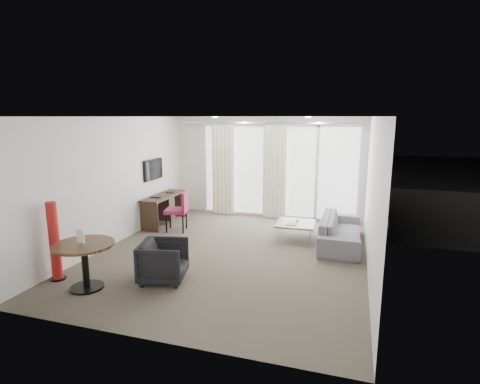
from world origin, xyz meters
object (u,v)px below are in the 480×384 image
(tub_armchair, at_px, (163,261))
(coffee_table, at_px, (295,231))
(round_table, at_px, (85,266))
(desk_chair, at_px, (176,211))
(red_lamp, at_px, (54,241))
(rattan_chair_b, at_px, (351,197))
(rattan_chair_a, at_px, (305,190))
(sofa, at_px, (341,231))
(desk, at_px, (164,209))

(tub_armchair, relative_size, coffee_table, 0.89)
(round_table, height_order, tub_armchair, round_table)
(desk_chair, xyz_separation_m, tub_armchair, (1.02, -2.50, -0.14))
(round_table, relative_size, red_lamp, 0.70)
(rattan_chair_b, bearing_deg, rattan_chair_a, 162.17)
(round_table, relative_size, rattan_chair_b, 1.05)
(coffee_table, height_order, sofa, sofa)
(desk, relative_size, tub_armchair, 2.11)
(rattan_chair_a, height_order, rattan_chair_b, rattan_chair_b)
(coffee_table, bearing_deg, round_table, -129.20)
(round_table, xyz_separation_m, rattan_chair_b, (3.81, 6.12, 0.07))
(round_table, relative_size, tub_armchair, 1.25)
(sofa, bearing_deg, coffee_table, 84.71)
(rattan_chair_a, bearing_deg, sofa, -80.40)
(tub_armchair, height_order, rattan_chair_b, rattan_chair_b)
(desk_chair, xyz_separation_m, coffee_table, (2.73, 0.22, -0.29))
(red_lamp, distance_m, rattan_chair_b, 7.48)
(desk_chair, relative_size, tub_armchair, 1.29)
(rattan_chair_a, bearing_deg, tub_armchair, -111.26)
(round_table, relative_size, sofa, 0.45)
(red_lamp, bearing_deg, desk_chair, 77.45)
(desk_chair, bearing_deg, rattan_chair_a, 43.77)
(red_lamp, relative_size, rattan_chair_b, 1.50)
(rattan_chair_b, bearing_deg, red_lamp, -113.63)
(round_table, height_order, rattan_chair_a, rattan_chair_a)
(sofa, bearing_deg, round_table, 131.52)
(desk, height_order, tub_armchair, desk)
(desk, distance_m, sofa, 4.25)
(round_table, distance_m, red_lamp, 0.75)
(desk_chair, bearing_deg, desk, 126.69)
(round_table, distance_m, rattan_chair_b, 7.21)
(desk, bearing_deg, tub_armchair, -61.89)
(tub_armchair, bearing_deg, rattan_chair_a, -26.18)
(rattan_chair_b, bearing_deg, sofa, -79.91)
(tub_armchair, distance_m, coffee_table, 3.21)
(tub_armchair, xyz_separation_m, rattan_chair_b, (2.81, 5.51, 0.10))
(red_lamp, xyz_separation_m, rattan_chair_b, (4.49, 5.98, -0.21))
(desk_chair, relative_size, round_table, 1.03)
(desk_chair, bearing_deg, round_table, -103.23)
(rattan_chair_a, relative_size, rattan_chair_b, 0.87)
(coffee_table, bearing_deg, desk_chair, -175.48)
(red_lamp, bearing_deg, desk, 88.48)
(round_table, distance_m, coffee_table, 4.29)
(coffee_table, distance_m, rattan_chair_b, 3.02)
(round_table, relative_size, coffee_table, 1.12)
(desk, relative_size, red_lamp, 1.18)
(desk, xyz_separation_m, desk_chair, (0.57, -0.47, 0.11))
(tub_armchair, xyz_separation_m, coffee_table, (1.71, 2.71, -0.15))
(round_table, bearing_deg, tub_armchair, 31.29)
(desk_chair, relative_size, sofa, 0.46)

